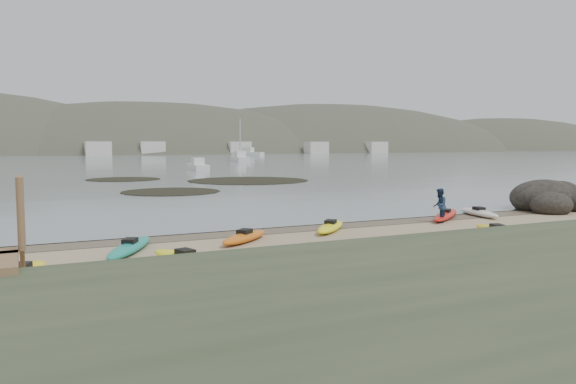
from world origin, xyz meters
TOP-DOWN VIEW (x-y plane):
  - ground at (0.00, 0.00)m, footprint 600.00×600.00m
  - wet_sand at (0.00, -0.30)m, footprint 60.00×60.00m
  - water at (0.00, 300.00)m, footprint 1200.00×1200.00m
  - kayaks at (-0.24, -3.64)m, footprint 21.72×8.88m
  - person_east at (6.69, -1.71)m, footprint 0.95×0.93m
  - rock_cluster at (15.75, -0.43)m, footprint 5.49×4.07m
  - kelp_mats at (4.85, 27.27)m, footprint 19.44×22.80m
  - moored_boats at (3.92, 84.50)m, footprint 92.65×88.02m
  - far_hills at (39.38, 193.97)m, footprint 550.00×135.00m
  - far_town at (6.00, 145.00)m, footprint 199.00×5.00m

SIDE VIEW (x-z plane):
  - far_hills at x=39.38m, z-range -55.93..24.07m
  - ground at x=0.00m, z-range 0.00..0.00m
  - wet_sand at x=0.00m, z-range 0.00..0.00m
  - water at x=0.00m, z-range 0.01..0.01m
  - kelp_mats at x=4.85m, z-range 0.01..0.05m
  - kayaks at x=-0.24m, z-range 0.00..0.34m
  - rock_cluster at x=15.75m, z-range -0.72..1.24m
  - moored_boats at x=3.92m, z-range -0.06..1.22m
  - person_east at x=6.69m, z-range 0.00..1.54m
  - far_town at x=6.00m, z-range 0.00..4.00m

